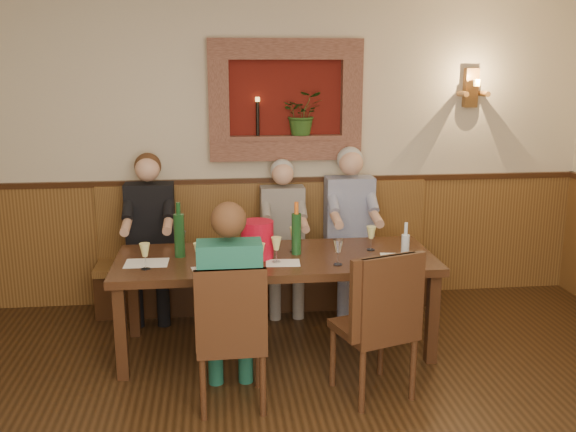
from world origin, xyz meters
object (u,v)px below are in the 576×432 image
Objects in this scene: person_bench_right at (350,242)px; dining_table at (276,266)px; bench at (266,270)px; spittoon_bucket at (257,239)px; chair_near_left at (232,364)px; chair_near_right at (374,353)px; person_bench_left at (151,250)px; person_bench_mid at (283,249)px; water_bottle at (405,250)px; wine_bottle_green_a at (296,233)px; wine_bottle_green_b at (179,234)px; person_chair_front at (231,322)px.

dining_table is at bearing -132.21° from person_bench_right.
spittoon_bucket is at bearing -98.31° from bench.
chair_near_right is (0.95, 0.03, 0.01)m from chair_near_left.
dining_table is at bearing -39.60° from person_bench_left.
water_bottle is (0.75, -1.19, 0.32)m from person_bench_mid.
person_bench_mid is 3.32× the size of wine_bottle_green_a.
person_bench_right reaches higher than chair_near_left.
person_bench_left is 3.40× the size of wine_bottle_green_b.
water_bottle is (1.61, -0.43, -0.05)m from wine_bottle_green_b.
wine_bottle_green_a is at bearing 151.43° from water_bottle.
spittoon_bucket is at bearing -7.93° from wine_bottle_green_b.
wine_bottle_green_a is (-0.42, 0.82, 0.62)m from chair_near_right.
dining_table is 1.01m from bench.
bench reaches higher than chair_near_right.
person_chair_front is at bearing -102.01° from bench.
wine_bottle_green_a is (0.53, 0.85, 0.63)m from chair_near_left.
person_bench_mid is at bearing 72.30° from person_chair_front.
person_bench_left is at bearing 116.52° from chair_near_right.
wine_bottle_green_b is at bearing -68.77° from person_bench_left.
water_bottle is (0.90, -0.35, 0.20)m from dining_table.
chair_near_right is (0.58, -0.78, -0.38)m from dining_table.
bench is at bearing 100.30° from wine_bottle_green_a.
water_bottle is (1.26, 0.45, 0.59)m from chair_near_left.
person_chair_front reaches higher than water_bottle.
chair_near_left is 2.35× the size of wine_bottle_green_b.
water_bottle is at bearing -21.60° from dining_table.
chair_near_right is at bearing -126.45° from water_bottle.
person_chair_front is 4.20× the size of water_bottle.
wine_bottle_green_b is at bearing 173.69° from dining_table.
dining_table is at bearing 64.81° from person_chair_front.
person_bench_mid is (0.52, 1.65, 0.27)m from chair_near_left.
bench is 1.78m from person_chair_front.
chair_near_right is 0.99m from person_chair_front.
wine_bottle_green_b reaches higher than spittoon_bucket.
spittoon_bucket is at bearing -108.92° from person_bench_mid.
person_bench_left is at bearing -174.04° from bench.
wine_bottle_green_a is 0.97× the size of wine_bottle_green_b.
dining_table is 0.87m from person_chair_front.
chair_near_left is 1.18m from wine_bottle_green_a.
chair_near_right is 0.72× the size of person_bench_left.
wine_bottle_green_b reaches higher than water_bottle.
water_bottle is at bearing -15.05° from wine_bottle_green_b.
wine_bottle_green_a is (0.01, -0.80, 0.36)m from person_bench_mid.
spittoon_bucket is at bearing -136.94° from person_bench_right.
chair_near_left is at bearing -121.91° from wine_bottle_green_a.
bench reaches higher than spittoon_bucket.
person_bench_left is at bearing 111.78° from person_chair_front.
chair_near_right is at bearing -71.32° from bench.
person_chair_front is 1.04m from wine_bottle_green_a.
person_bench_left is at bearing 136.19° from spittoon_bucket.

